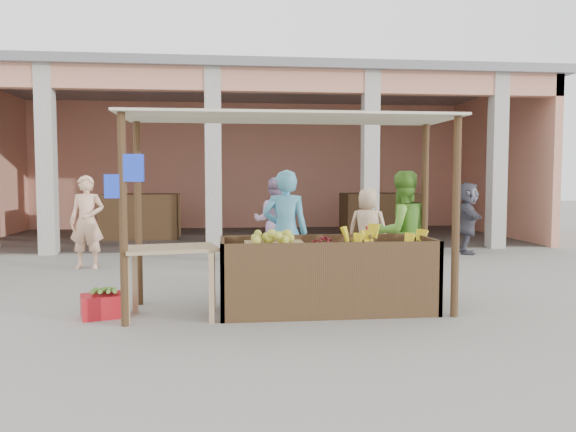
{
  "coord_description": "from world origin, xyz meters",
  "views": [
    {
      "loc": [
        -0.72,
        -6.74,
        1.65
      ],
      "look_at": [
        0.15,
        1.2,
        1.09
      ],
      "focal_mm": 35.0,
      "sensor_mm": 36.0,
      "label": 1
    }
  ],
  "objects": [
    {
      "name": "vendor_green",
      "position": [
        1.7,
        0.8,
        0.91
      ],
      "size": [
        0.94,
        0.63,
        1.83
      ],
      "primitive_type": "imported",
      "rotation": [
        0.0,
        0.0,
        3.28
      ],
      "color": "#66B034",
      "rests_on": "ground"
    },
    {
      "name": "shopper_f",
      "position": [
        0.17,
        3.77,
        0.9
      ],
      "size": [
        0.96,
        0.67,
        1.8
      ],
      "primitive_type": "imported",
      "rotation": [
        0.0,
        0.0,
        2.94
      ],
      "color": "#987AA0",
      "rests_on": "ground"
    },
    {
      "name": "market_building",
      "position": [
        0.05,
        8.93,
        2.7
      ],
      "size": [
        14.4,
        6.4,
        4.2
      ],
      "color": "tan",
      "rests_on": "ground"
    },
    {
      "name": "red_crate",
      "position": [
        -2.16,
        -0.01,
        0.13
      ],
      "size": [
        0.61,
        0.52,
        0.27
      ],
      "primitive_type": "cube",
      "rotation": [
        0.0,
        0.0,
        0.32
      ],
      "color": "#AC121A",
      "rests_on": "ground"
    },
    {
      "name": "motorcycle",
      "position": [
        1.15,
        2.23,
        0.43
      ],
      "size": [
        0.78,
        1.72,
        0.87
      ],
      "primitive_type": "imported",
      "rotation": [
        0.0,
        0.0,
        1.44
      ],
      "color": "#9E0806",
      "rests_on": "ground"
    },
    {
      "name": "vendor_blue",
      "position": [
        0.09,
        1.02,
        0.93
      ],
      "size": [
        0.76,
        0.6,
        1.87
      ],
      "primitive_type": "imported",
      "rotation": [
        0.0,
        0.0,
        3.01
      ],
      "color": "#4C9EC0",
      "rests_on": "ground"
    },
    {
      "name": "papaya_pile",
      "position": [
        -1.36,
        -0.14,
        0.93
      ],
      "size": [
        0.67,
        0.38,
        0.19
      ],
      "primitive_type": null,
      "color": "#538F2E",
      "rests_on": "side_table"
    },
    {
      "name": "melon_tray",
      "position": [
        -0.15,
        -0.05,
        0.89
      ],
      "size": [
        0.71,
        0.61,
        0.19
      ],
      "color": "#A58855",
      "rests_on": "fruit_stall"
    },
    {
      "name": "ground",
      "position": [
        0.0,
        0.0,
        0.0
      ],
      "size": [
        60.0,
        60.0,
        0.0
      ],
      "primitive_type": "plane",
      "color": "gray",
      "rests_on": "ground"
    },
    {
      "name": "side_table",
      "position": [
        -1.36,
        -0.14,
        0.7
      ],
      "size": [
        1.15,
        0.87,
        0.84
      ],
      "rotation": [
        0.0,
        0.0,
        0.19
      ],
      "color": "tan",
      "rests_on": "ground"
    },
    {
      "name": "berry_heap",
      "position": [
        0.47,
        -0.04,
        0.87
      ],
      "size": [
        0.45,
        0.37,
        0.14
      ],
      "primitive_type": "ellipsoid",
      "color": "maroon",
      "rests_on": "fruit_stall"
    },
    {
      "name": "shopper_c",
      "position": [
        1.78,
        3.01,
        0.81
      ],
      "size": [
        0.92,
        0.78,
        1.62
      ],
      "primitive_type": "imported",
      "rotation": [
        0.0,
        0.0,
        2.73
      ],
      "color": "tan",
      "rests_on": "ground"
    },
    {
      "name": "fruit_stall",
      "position": [
        0.5,
        0.0,
        0.4
      ],
      "size": [
        2.6,
        0.95,
        0.8
      ],
      "primitive_type": "cube",
      "color": "#482F1C",
      "rests_on": "ground"
    },
    {
      "name": "stall_awning",
      "position": [
        -0.01,
        0.06,
        1.98
      ],
      "size": [
        4.09,
        1.35,
        2.39
      ],
      "color": "#482F1C",
      "rests_on": "ground"
    },
    {
      "name": "produce_sacks",
      "position": [
        2.73,
        5.15,
        0.31
      ],
      "size": [
        0.82,
        0.51,
        0.62
      ],
      "color": "maroon",
      "rests_on": "ground"
    },
    {
      "name": "plantain_bundle",
      "position": [
        -2.16,
        -0.01,
        0.31
      ],
      "size": [
        0.4,
        0.28,
        0.08
      ],
      "primitive_type": null,
      "color": "#5A8C33",
      "rests_on": "red_crate"
    },
    {
      "name": "banana_heap",
      "position": [
        1.21,
        -0.01,
        0.9
      ],
      "size": [
        1.07,
        0.58,
        0.19
      ],
      "primitive_type": null,
      "color": "#FEF520",
      "rests_on": "fruit_stall"
    },
    {
      "name": "shopper_d",
      "position": [
        4.43,
        4.77,
        0.81
      ],
      "size": [
        1.08,
        1.62,
        1.62
      ],
      "primitive_type": "imported",
      "rotation": [
        0.0,
        0.0,
        1.23
      ],
      "color": "#474551",
      "rests_on": "ground"
    },
    {
      "name": "shopper_e",
      "position": [
        -3.22,
        3.65,
        0.88
      ],
      "size": [
        0.69,
        0.55,
        1.75
      ],
      "primitive_type": "imported",
      "rotation": [
        0.0,
        0.0,
        -0.09
      ],
      "color": "#E7AF8B",
      "rests_on": "ground"
    }
  ]
}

